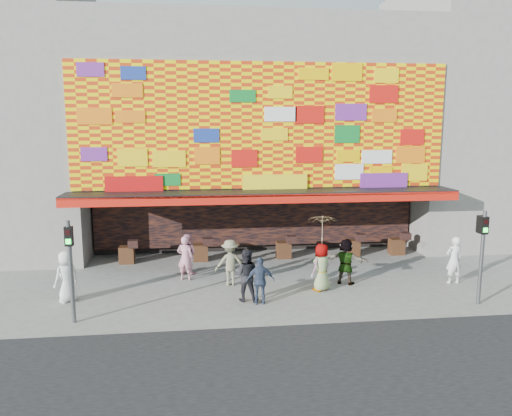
# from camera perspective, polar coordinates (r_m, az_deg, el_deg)

# --- Properties ---
(ground) EXTENTS (90.00, 90.00, 0.00)m
(ground) POSITION_cam_1_polar(r_m,az_deg,el_deg) (16.85, 2.52, -9.98)
(ground) COLOR slate
(ground) RESTS_ON ground
(road_strip) EXTENTS (30.00, 8.00, 0.02)m
(road_strip) POSITION_cam_1_polar(r_m,az_deg,el_deg) (11.09, 8.42, -21.21)
(road_strip) COLOR black
(road_strip) RESTS_ON ground
(shop_building) EXTENTS (15.20, 9.40, 10.00)m
(shop_building) POSITION_cam_1_polar(r_m,az_deg,el_deg) (23.97, -0.62, 8.68)
(shop_building) COLOR gray
(shop_building) RESTS_ON ground
(neighbor_right) EXTENTS (11.00, 8.00, 12.00)m
(neighbor_right) POSITION_cam_1_polar(r_m,az_deg,el_deg) (28.34, 26.94, 9.36)
(neighbor_right) COLOR gray
(neighbor_right) RESTS_ON ground
(signal_left) EXTENTS (0.22, 0.20, 3.00)m
(signal_left) POSITION_cam_1_polar(r_m,az_deg,el_deg) (15.08, -20.45, -5.60)
(signal_left) COLOR #59595B
(signal_left) RESTS_ON ground
(signal_right) EXTENTS (0.22, 0.20, 3.00)m
(signal_right) POSITION_cam_1_polar(r_m,az_deg,el_deg) (17.11, 24.46, -4.07)
(signal_right) COLOR #59595B
(signal_right) RESTS_ON ground
(ped_a) EXTENTS (0.95, 0.95, 1.67)m
(ped_a) POSITION_cam_1_polar(r_m,az_deg,el_deg) (17.17, -20.83, -7.33)
(ped_a) COLOR silver
(ped_a) RESTS_ON ground
(ped_b) EXTENTS (0.69, 0.56, 1.64)m
(ped_b) POSITION_cam_1_polar(r_m,az_deg,el_deg) (18.40, -8.09, -5.69)
(ped_b) COLOR #C88195
(ped_b) RESTS_ON ground
(ped_c) EXTENTS (0.96, 0.83, 1.72)m
(ped_c) POSITION_cam_1_polar(r_m,az_deg,el_deg) (16.14, -1.15, -7.67)
(ped_c) COLOR black
(ped_c) RESTS_ON ground
(ped_d) EXTENTS (1.12, 0.72, 1.63)m
(ped_d) POSITION_cam_1_polar(r_m,az_deg,el_deg) (17.69, -2.99, -6.24)
(ped_d) COLOR #7B7659
(ped_d) RESTS_ON ground
(ped_e) EXTENTS (0.91, 0.41, 1.53)m
(ped_e) POSITION_cam_1_polar(r_m,az_deg,el_deg) (15.89, 0.50, -8.31)
(ped_e) COLOR #313D56
(ped_e) RESTS_ON ground
(ped_f) EXTENTS (1.56, 1.22, 1.65)m
(ped_f) POSITION_cam_1_polar(r_m,az_deg,el_deg) (18.07, 10.23, -6.01)
(ped_f) COLOR gray
(ped_f) RESTS_ON ground
(ped_g) EXTENTS (0.96, 0.88, 1.64)m
(ped_g) POSITION_cam_1_polar(r_m,az_deg,el_deg) (17.24, 7.49, -6.73)
(ped_g) COLOR gray
(ped_g) RESTS_ON ground
(ped_h) EXTENTS (0.65, 0.46, 1.70)m
(ped_h) POSITION_cam_1_polar(r_m,az_deg,el_deg) (19.21, 21.69, -5.54)
(ped_h) COLOR silver
(ped_h) RESTS_ON ground
(ped_i) EXTENTS (0.93, 0.86, 1.54)m
(ped_i) POSITION_cam_1_polar(r_m,az_deg,el_deg) (19.17, -7.90, -5.21)
(ped_i) COLOR pink
(ped_i) RESTS_ON ground
(parasol) EXTENTS (1.23, 1.24, 1.87)m
(parasol) POSITION_cam_1_polar(r_m,az_deg,el_deg) (16.91, 7.60, -2.38)
(parasol) COLOR beige
(parasol) RESTS_ON ground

